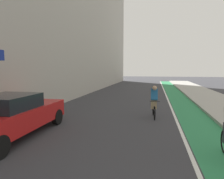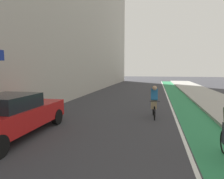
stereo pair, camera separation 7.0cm
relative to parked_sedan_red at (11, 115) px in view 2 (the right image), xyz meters
name	(u,v)px [view 2 (the right image)]	position (x,y,z in m)	size (l,w,h in m)	color
ground_plane	(134,100)	(3.33, 9.37, -0.79)	(97.32, 97.32, 0.00)	#38383D
bike_lane_paint	(179,98)	(6.91, 11.37, -0.79)	(1.60, 44.24, 0.00)	#2D8451
lane_divider_stripe	(168,97)	(6.01, 11.37, -0.79)	(0.12, 44.24, 0.00)	white
sidewalk_right	(210,98)	(9.40, 11.37, -0.72)	(3.38, 44.24, 0.14)	#A8A59E
parked_sedan_red	(11,115)	(0.00, 0.00, 0.00)	(2.06, 4.53, 1.53)	red
cyclist_trailing	(154,101)	(4.95, 3.92, 0.06)	(0.48, 1.73, 1.62)	black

